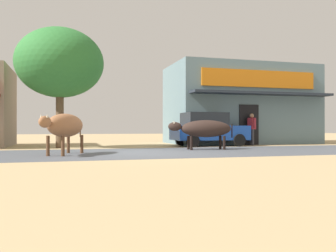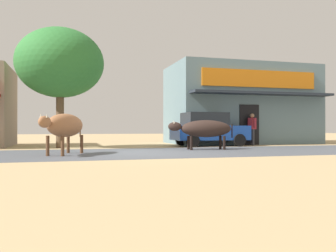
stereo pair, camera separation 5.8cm
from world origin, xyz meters
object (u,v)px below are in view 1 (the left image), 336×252
(cow_near_brown, at_px, (65,126))
(roadside_tree, at_px, (60,63))
(pedestrian_by_shop, at_px, (252,127))
(parked_hatchback_car, at_px, (208,129))
(cow_far_dark, at_px, (205,129))

(cow_near_brown, bearing_deg, roadside_tree, 93.00)
(pedestrian_by_shop, bearing_deg, cow_near_brown, -155.59)
(parked_hatchback_car, height_order, cow_far_dark, parked_hatchback_car)
(cow_far_dark, distance_m, pedestrian_by_shop, 4.65)
(parked_hatchback_car, relative_size, cow_near_brown, 1.40)
(cow_near_brown, distance_m, pedestrian_by_shop, 10.13)
(roadside_tree, xyz_separation_m, parked_hatchback_car, (7.00, -0.04, -2.91))
(roadside_tree, bearing_deg, parked_hatchback_car, -0.34)
(cow_far_dark, bearing_deg, pedestrian_by_shop, 37.14)
(parked_hatchback_car, relative_size, pedestrian_by_shop, 2.23)
(pedestrian_by_shop, bearing_deg, cow_far_dark, -142.86)
(cow_far_dark, relative_size, pedestrian_by_shop, 1.68)
(roadside_tree, height_order, cow_far_dark, roadside_tree)
(cow_near_brown, bearing_deg, pedestrian_by_shop, 24.41)
(cow_near_brown, height_order, cow_far_dark, cow_near_brown)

